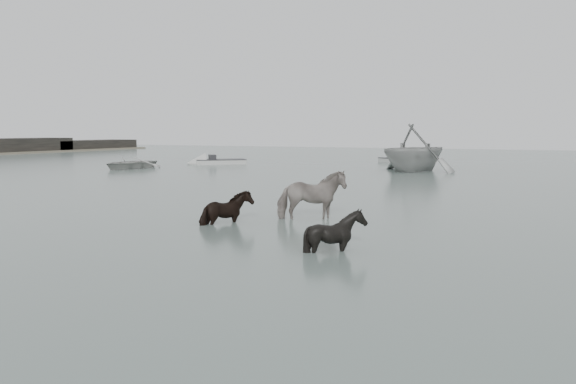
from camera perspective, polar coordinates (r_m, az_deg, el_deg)
The scene contains 8 objects.
ground at distance 14.15m, azimuth -1.38°, elevation -4.36°, with size 140.00×140.00×0.00m, color #505F57.
pony_pinto at distance 16.45m, azimuth 2.37°, elevation 0.09°, with size 0.91×1.99×1.68m, color black.
pony_dark at distance 15.83m, azimuth -6.21°, elevation -0.87°, with size 1.30×1.11×1.31m, color black.
pony_black at distance 12.22m, azimuth 4.85°, elevation -3.04°, with size 1.03×1.16×1.28m, color black.
rowboat_lead at distance 40.20m, azimuth -15.84°, elevation 2.96°, with size 3.11×4.36×0.90m, color #B8B7B3.
rowboat_trail at distance 36.85m, azimuth 12.79°, elevation 4.52°, with size 5.17×5.99×3.16m, color #9C9E9C.
skiff_outer at distance 43.93m, azimuth -6.87°, elevation 3.31°, with size 5.32×1.60×0.75m, color #AFB0AB, non-canonical shape.
skiff_mid at distance 46.41m, azimuth 11.23°, elevation 3.39°, with size 4.66×1.60×0.75m, color gray, non-canonical shape.
Camera 1 is at (6.14, -12.47, 2.61)m, focal length 35.00 mm.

